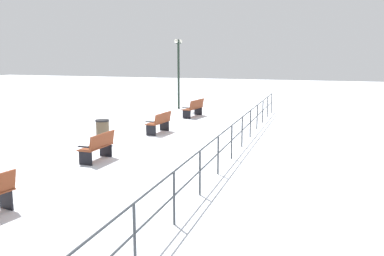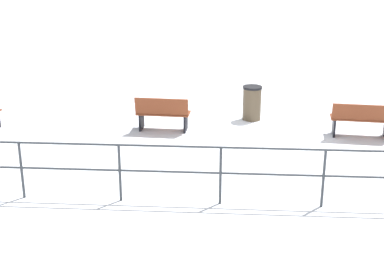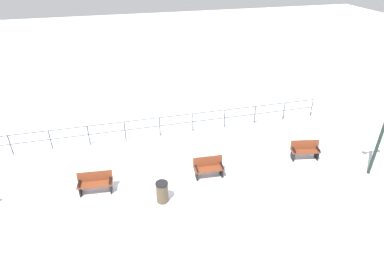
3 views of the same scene
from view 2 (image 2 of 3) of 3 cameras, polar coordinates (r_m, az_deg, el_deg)
name	(u,v)px [view 2 (image 2 of 3)]	position (r m, az deg, el deg)	size (l,w,h in m)	color
ground_plane	(260,134)	(13.97, 7.05, -0.60)	(80.00, 80.00, 0.00)	white
bench_second	(361,119)	(14.10, 17.16, 0.88)	(0.68, 1.50, 0.90)	brown
bench_third	(163,113)	(13.97, -3.06, 1.52)	(0.64, 1.38, 0.92)	brown
waterfront_railing	(272,167)	(10.01, 8.33, -4.03)	(0.05, 20.48, 1.13)	#383D42
trash_bin	(252,103)	(14.94, 6.25, 2.61)	(0.52, 0.52, 0.93)	brown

